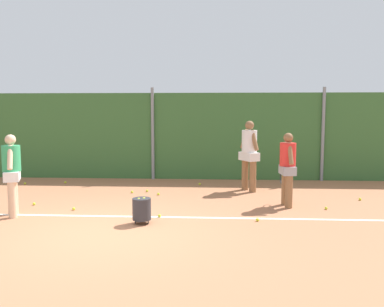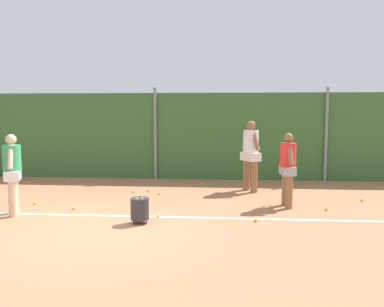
% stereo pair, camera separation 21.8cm
% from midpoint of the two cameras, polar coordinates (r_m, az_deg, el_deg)
% --- Properties ---
extents(ground_plane, '(28.33, 28.33, 0.00)m').
position_cam_midpoint_polar(ground_plane, '(9.19, -10.07, -7.77)').
color(ground_plane, '#B2704C').
extents(hedge_fence_backdrop, '(18.42, 0.25, 2.74)m').
position_cam_midpoint_polar(hedge_fence_backdrop, '(13.07, -5.92, 2.47)').
color(hedge_fence_backdrop, '#386633').
rests_on(hedge_fence_backdrop, ground_plane).
extents(fence_post_center, '(0.10, 0.10, 2.91)m').
position_cam_midpoint_polar(fence_post_center, '(12.89, -6.05, 2.79)').
color(fence_post_center, gray).
rests_on(fence_post_center, ground_plane).
extents(fence_post_right, '(0.10, 0.10, 2.91)m').
position_cam_midpoint_polar(fence_post_right, '(13.11, 17.54, 2.59)').
color(fence_post_right, gray).
rests_on(fence_post_right, ground_plane).
extents(court_baseline_paint, '(13.46, 0.10, 0.01)m').
position_cam_midpoint_polar(court_baseline_paint, '(8.62, -11.02, -8.69)').
color(court_baseline_paint, white).
rests_on(court_baseline_paint, ground_plane).
extents(player_foreground_near, '(0.45, 0.73, 1.70)m').
position_cam_midpoint_polar(player_foreground_near, '(9.17, -24.71, -2.21)').
color(player_foreground_near, beige).
rests_on(player_foreground_near, ground_plane).
extents(player_midcourt, '(0.36, 0.78, 1.68)m').
position_cam_midpoint_polar(player_midcourt, '(9.40, 12.68, -1.67)').
color(player_midcourt, '#8C603D').
rests_on(player_midcourt, ground_plane).
extents(player_backcourt_far, '(0.56, 0.72, 1.91)m').
position_cam_midpoint_polar(player_backcourt_far, '(11.02, 7.51, 0.24)').
color(player_backcourt_far, '#8C603D').
rests_on(player_backcourt_far, ground_plane).
extents(ball_hopper, '(0.36, 0.36, 0.51)m').
position_cam_midpoint_polar(ball_hopper, '(7.95, -7.90, -7.75)').
color(ball_hopper, '#2D2D33').
rests_on(ball_hopper, ground_plane).
extents(tennis_ball_0, '(0.07, 0.07, 0.07)m').
position_cam_midpoint_polar(tennis_ball_0, '(9.37, -17.00, -7.46)').
color(tennis_ball_0, '#CCDB33').
rests_on(tennis_ball_0, ground_plane).
extents(tennis_ball_1, '(0.07, 0.07, 0.07)m').
position_cam_midpoint_polar(tennis_ball_1, '(11.93, 0.57, -4.31)').
color(tennis_ball_1, '#CCDB33').
rests_on(tennis_ball_1, ground_plane).
extents(tennis_ball_2, '(0.07, 0.07, 0.07)m').
position_cam_midpoint_polar(tennis_ball_2, '(12.82, -17.90, -3.89)').
color(tennis_ball_2, '#CCDB33').
rests_on(tennis_ball_2, ground_plane).
extents(tennis_ball_3, '(0.07, 0.07, 0.07)m').
position_cam_midpoint_polar(tennis_ball_3, '(10.16, -21.97, -6.60)').
color(tennis_ball_3, '#CCDB33').
rests_on(tennis_ball_3, ground_plane).
extents(tennis_ball_4, '(0.07, 0.07, 0.07)m').
position_cam_midpoint_polar(tennis_ball_4, '(10.69, 22.08, -5.99)').
color(tennis_ball_4, '#CCDB33').
rests_on(tennis_ball_4, ground_plane).
extents(tennis_ball_5, '(0.07, 0.07, 0.07)m').
position_cam_midpoint_polar(tennis_ball_5, '(13.04, -22.93, -3.91)').
color(tennis_ball_5, '#CCDB33').
rests_on(tennis_ball_5, ground_plane).
extents(tennis_ball_6, '(0.07, 0.07, 0.07)m').
position_cam_midpoint_polar(tennis_ball_6, '(8.19, 8.46, -9.23)').
color(tennis_ball_6, '#CCDB33').
rests_on(tennis_ball_6, ground_plane).
extents(tennis_ball_7, '(0.07, 0.07, 0.07)m').
position_cam_midpoint_polar(tennis_ball_7, '(11.83, 12.58, -4.55)').
color(tennis_ball_7, '#CCDB33').
rests_on(tennis_ball_7, ground_plane).
extents(tennis_ball_9, '(0.07, 0.07, 0.07)m').
position_cam_midpoint_polar(tennis_ball_9, '(9.47, 17.76, -7.36)').
color(tennis_ball_9, '#CCDB33').
rests_on(tennis_ball_9, ground_plane).
extents(tennis_ball_10, '(0.07, 0.07, 0.07)m').
position_cam_midpoint_polar(tennis_ball_10, '(11.01, -6.92, -5.24)').
color(tennis_ball_10, '#CCDB33').
rests_on(tennis_ball_10, ground_plane).
extents(tennis_ball_11, '(0.07, 0.07, 0.07)m').
position_cam_midpoint_polar(tennis_ball_11, '(10.56, -5.36, -5.70)').
color(tennis_ball_11, '#CCDB33').
rests_on(tennis_ball_11, ground_plane).
extents(tennis_ball_12, '(0.07, 0.07, 0.07)m').
position_cam_midpoint_polar(tennis_ball_12, '(8.42, -5.37, -8.75)').
color(tennis_ball_12, '#CCDB33').
rests_on(tennis_ball_12, ground_plane).
extents(tennis_ball_13, '(0.07, 0.07, 0.07)m').
position_cam_midpoint_polar(tennis_ball_13, '(10.91, -9.02, -5.37)').
color(tennis_ball_13, '#CCDB33').
rests_on(tennis_ball_13, ground_plane).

